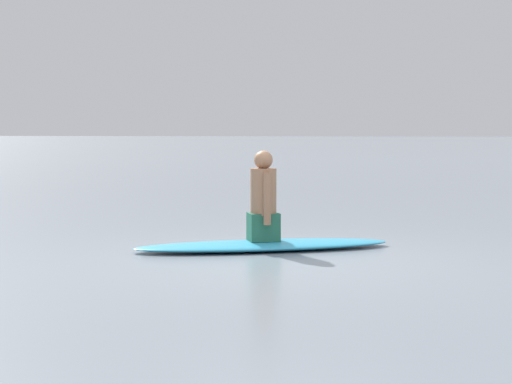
% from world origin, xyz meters
% --- Properties ---
extents(ground_plane, '(400.00, 400.00, 0.00)m').
position_xyz_m(ground_plane, '(0.00, 0.00, 0.00)').
color(ground_plane, gray).
extents(surfboard, '(1.97, 3.07, 0.10)m').
position_xyz_m(surfboard, '(0.83, 0.33, 0.05)').
color(surfboard, '#339EC6').
rests_on(surfboard, ground).
extents(person_paddler, '(0.45, 0.43, 1.05)m').
position_xyz_m(person_paddler, '(0.83, 0.33, 0.58)').
color(person_paddler, '#26664C').
rests_on(person_paddler, surfboard).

